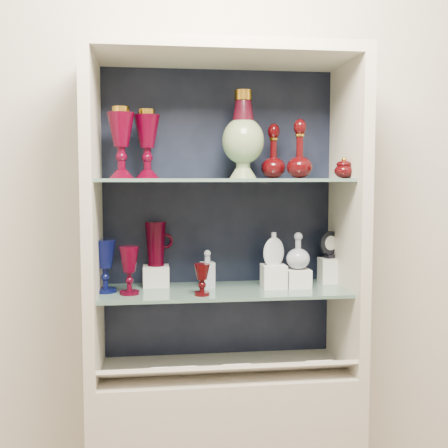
{
  "coord_description": "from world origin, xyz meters",
  "views": [
    {
      "loc": [
        -0.26,
        -0.54,
        1.47
      ],
      "look_at": [
        0.0,
        1.53,
        1.3
      ],
      "focal_mm": 45.0,
      "sensor_mm": 36.0,
      "label": 1
    }
  ],
  "objects": [
    {
      "name": "wall_back",
      "position": [
        0.0,
        1.75,
        1.4
      ],
      "size": [
        3.5,
        0.02,
        2.8
      ],
      "primitive_type": "cube",
      "color": "silver",
      "rests_on": "ground"
    },
    {
      "name": "cabinet_back_panel",
      "position": [
        0.0,
        1.72,
        1.32
      ],
      "size": [
        0.98,
        0.02,
        1.15
      ],
      "primitive_type": "cube",
      "color": "black",
      "rests_on": "cabinet_base"
    },
    {
      "name": "cabinet_side_left",
      "position": [
        -0.48,
        1.53,
        1.32
      ],
      "size": [
        0.04,
        0.4,
        1.15
      ],
      "primitive_type": "cube",
      "color": "beige",
      "rests_on": "cabinet_base"
    },
    {
      "name": "cabinet_side_right",
      "position": [
        0.48,
        1.53,
        1.32
      ],
      "size": [
        0.04,
        0.4,
        1.15
      ],
      "primitive_type": "cube",
      "color": "beige",
      "rests_on": "cabinet_base"
    },
    {
      "name": "cabinet_top_cap",
      "position": [
        0.0,
        1.53,
        1.92
      ],
      "size": [
        1.0,
        0.4,
        0.04
      ],
      "primitive_type": "cube",
      "color": "beige",
      "rests_on": "cabinet_side_left"
    },
    {
      "name": "shelf_lower",
      "position": [
        0.0,
        1.55,
        1.04
      ],
      "size": [
        0.92,
        0.34,
        0.01
      ],
      "primitive_type": "cube",
      "color": "slate",
      "rests_on": "cabinet_side_left"
    },
    {
      "name": "shelf_upper",
      "position": [
        0.0,
        1.55,
        1.46
      ],
      "size": [
        0.92,
        0.34,
        0.01
      ],
      "primitive_type": "cube",
      "color": "slate",
      "rests_on": "cabinet_side_left"
    },
    {
      "name": "label_ledge",
      "position": [
        0.0,
        1.42,
        0.78
      ],
      "size": [
        0.92,
        0.17,
        0.09
      ],
      "primitive_type": "cube",
      "rotation": [
        -0.44,
        0.0,
        0.0
      ],
      "color": "beige",
      "rests_on": "cabinet_base"
    },
    {
      "name": "label_card_0",
      "position": [
        0.33,
        1.42,
        0.8
      ],
      "size": [
        0.1,
        0.06,
        0.03
      ],
      "primitive_type": "cube",
      "rotation": [
        -0.44,
        0.0,
        0.0
      ],
      "color": "white",
      "rests_on": "label_ledge"
    },
    {
      "name": "label_card_1",
      "position": [
        -0.23,
        1.42,
        0.8
      ],
      "size": [
        0.1,
        0.06,
        0.03
      ],
      "primitive_type": "cube",
      "rotation": [
        -0.44,
        0.0,
        0.0
      ],
      "color": "white",
      "rests_on": "label_ledge"
    },
    {
      "name": "label_card_2",
      "position": [
        0.03,
        1.42,
        0.8
      ],
      "size": [
        0.1,
        0.06,
        0.03
      ],
      "primitive_type": "cube",
      "rotation": [
        -0.44,
        0.0,
        0.0
      ],
      "color": "white",
      "rests_on": "label_ledge"
    },
    {
      "name": "label_card_3",
      "position": [
        -0.17,
        1.42,
        0.8
      ],
      "size": [
        0.1,
        0.06,
        0.03
      ],
      "primitive_type": "cube",
      "rotation": [
        -0.44,
        0.0,
        0.0
      ],
      "color": "white",
      "rests_on": "label_ledge"
    },
    {
      "name": "pedestal_lamp_left",
      "position": [
        -0.37,
        1.53,
        1.6
      ],
      "size": [
        0.1,
        0.1,
        0.26
      ],
      "primitive_type": null,
      "rotation": [
        0.0,
        0.0,
        0.03
      ],
      "color": "#490013",
      "rests_on": "shelf_upper"
    },
    {
      "name": "pedestal_lamp_right",
      "position": [
        -0.28,
        1.58,
        1.6
      ],
      "size": [
        0.12,
        0.12,
        0.25
      ],
      "primitive_type": null,
      "rotation": [
        0.0,
        0.0,
        0.21
      ],
      "color": "#490013",
      "rests_on": "shelf_upper"
    },
    {
      "name": "enamel_urn",
      "position": [
        0.08,
        1.56,
        1.63
      ],
      "size": [
        0.18,
        0.18,
        0.33
      ],
      "primitive_type": null,
      "rotation": [
        0.0,
        0.0,
        0.14
      ],
      "color": "#0F4320",
      "rests_on": "shelf_upper"
    },
    {
      "name": "ruby_decanter_a",
      "position": [
        0.29,
        1.53,
        1.59
      ],
      "size": [
        0.12,
        0.12,
        0.25
      ],
      "primitive_type": null,
      "rotation": [
        0.0,
        0.0,
        -0.21
      ],
      "color": "#400608",
      "rests_on": "shelf_upper"
    },
    {
      "name": "ruby_decanter_b",
      "position": [
        0.2,
        1.6,
        1.58
      ],
      "size": [
        0.1,
        0.1,
        0.22
      ],
      "primitive_type": null,
      "rotation": [
        0.0,
        0.0,
        0.04
      ],
      "color": "#400608",
      "rests_on": "shelf_upper"
    },
    {
      "name": "lidded_bowl",
      "position": [
        0.44,
        1.47,
        1.51
      ],
      "size": [
        0.09,
        0.09,
        0.08
      ],
      "primitive_type": null,
      "rotation": [
        0.0,
        0.0,
        0.26
      ],
      "color": "#400608",
      "rests_on": "shelf_upper"
    },
    {
      "name": "cobalt_goblet",
      "position": [
        -0.44,
        1.55,
        1.15
      ],
      "size": [
        0.1,
        0.1,
        0.2
      ],
      "primitive_type": null,
      "rotation": [
        0.0,
        0.0,
        0.32
      ],
      "color": "#0A0F44",
      "rests_on": "shelf_lower"
    },
    {
      "name": "ruby_goblet_tall",
      "position": [
        -0.35,
        1.5,
        1.14
      ],
      "size": [
        0.08,
        0.08,
        0.17
      ],
      "primitive_type": null,
      "rotation": [
        0.0,
        0.0,
        -0.18
      ],
      "color": "#490013",
      "rests_on": "shelf_lower"
    },
    {
      "name": "ruby_goblet_small",
      "position": [
        -0.09,
        1.44,
        1.11
      ],
      "size": [
        0.07,
        0.07,
        0.11
      ],
      "primitive_type": null,
      "rotation": [
        0.0,
        0.0,
        0.14
      ],
      "color": "#400608",
      "rests_on": "shelf_lower"
    },
    {
      "name": "riser_ruby_pitcher",
      "position": [
        -0.25,
        1.64,
        1.09
      ],
      "size": [
        0.1,
        0.1,
        0.08
      ],
      "primitive_type": "cube",
      "color": "silver",
      "rests_on": "shelf_lower"
    },
    {
      "name": "ruby_pitcher",
      "position": [
        -0.25,
        1.64,
        1.22
      ],
      "size": [
        0.15,
        0.12,
        0.17
      ],
      "primitive_type": null,
      "rotation": [
        0.0,
        0.0,
        0.33
      ],
      "color": "#490013",
      "rests_on": "riser_ruby_pitcher"
    },
    {
      "name": "clear_square_bottle",
      "position": [
        -0.06,
        1.59,
        1.12
      ],
      "size": [
        0.06,
        0.06,
        0.15
      ],
      "primitive_type": null,
      "rotation": [
        0.0,
        0.0,
        0.15
      ],
      "color": "#96A0B0",
      "rests_on": "shelf_lower"
    },
    {
      "name": "riser_flat_flask",
      "position": [
        0.19,
        1.55,
        1.09
      ],
      "size": [
        0.09,
        0.09,
        0.09
      ],
      "primitive_type": "cube",
      "color": "silver",
      "rests_on": "shelf_lower"
    },
    {
      "name": "flat_flask",
      "position": [
        0.19,
        1.55,
        1.2
      ],
      "size": [
        0.1,
        0.07,
        0.13
      ],
      "primitive_type": null,
      "rotation": [
        0.0,
        0.0,
        0.36
      ],
      "color": "silver",
      "rests_on": "riser_flat_flask"
    },
    {
      "name": "riser_clear_round_decanter",
      "position": [
        0.29,
        1.55,
        1.08
      ],
      "size": [
        0.09,
        0.09,
        0.07
      ],
      "primitive_type": "cube",
      "color": "silver",
      "rests_on": "shelf_lower"
    },
    {
      "name": "clear_round_decanter",
      "position": [
        0.29,
        1.55,
        1.19
      ],
      "size": [
        0.1,
        0.1,
        0.14
      ],
      "primitive_type": null,
      "rotation": [
        0.0,
        0.0,
        -0.14
      ],
      "color": "#96A0B0",
      "rests_on": "riser_clear_round_decanter"
    },
    {
      "name": "riser_cameo_medallion",
      "position": [
        0.44,
        1.62,
        1.1
      ],
      "size": [
        0.08,
        0.08,
        0.1
      ],
      "primitive_type": "cube",
      "color": "silver",
      "rests_on": "shelf_lower"
    },
    {
      "name": "cameo_medallion",
      "position": [
        0.44,
        1.62,
        1.21
      ],
      "size": [
        0.1,
        0.07,
        0.11
      ],
      "primitive_type": null,
      "rotation": [
        0.0,
        0.0,
        0.38
      ],
      "color": "black",
      "rests_on": "riser_cameo_medallion"
    }
  ]
}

